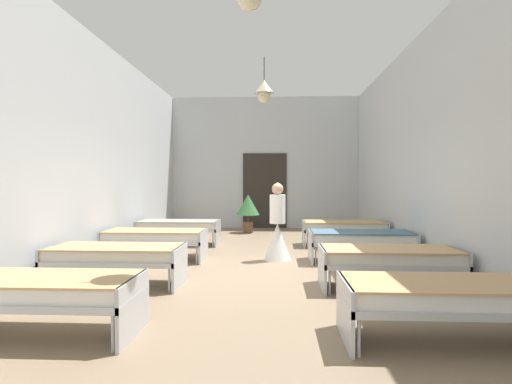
{
  "coord_description": "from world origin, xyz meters",
  "views": [
    {
      "loc": [
        0.36,
        -6.7,
        1.51
      ],
      "look_at": [
        0.0,
        0.67,
        1.31
      ],
      "focal_mm": 28.65,
      "sensor_mm": 36.0,
      "label": 1
    }
  ],
  "objects_px": {
    "bed_right_row_0": "(446,296)",
    "potted_plant": "(248,207)",
    "bed_right_row_1": "(389,258)",
    "bed_left_row_2": "(155,237)",
    "bed_left_row_1": "(116,255)",
    "bed_left_row_0": "(40,290)",
    "bed_right_row_2": "(361,239)",
    "nurse_near_aisle": "(277,232)",
    "bed_left_row_3": "(179,226)",
    "bed_right_row_3": "(344,227)"
  },
  "relations": [
    {
      "from": "bed_left_row_0",
      "to": "bed_right_row_1",
      "type": "distance_m",
      "value": 4.32
    },
    {
      "from": "bed_left_row_1",
      "to": "bed_right_row_2",
      "type": "bearing_deg",
      "value": 26.08
    },
    {
      "from": "bed_left_row_3",
      "to": "potted_plant",
      "type": "relative_size",
      "value": 1.7
    },
    {
      "from": "nurse_near_aisle",
      "to": "potted_plant",
      "type": "bearing_deg",
      "value": -148.23
    },
    {
      "from": "bed_left_row_3",
      "to": "potted_plant",
      "type": "distance_m",
      "value": 2.79
    },
    {
      "from": "nurse_near_aisle",
      "to": "potted_plant",
      "type": "distance_m",
      "value": 4.2
    },
    {
      "from": "bed_left_row_3",
      "to": "bed_right_row_3",
      "type": "distance_m",
      "value": 3.88
    },
    {
      "from": "bed_left_row_1",
      "to": "nurse_near_aisle",
      "type": "bearing_deg",
      "value": 41.1
    },
    {
      "from": "bed_right_row_0",
      "to": "bed_right_row_2",
      "type": "height_order",
      "value": "same"
    },
    {
      "from": "bed_right_row_2",
      "to": "nurse_near_aisle",
      "type": "xyz_separation_m",
      "value": [
        -1.55,
        0.13,
        0.09
      ]
    },
    {
      "from": "bed_left_row_0",
      "to": "nurse_near_aisle",
      "type": "bearing_deg",
      "value": 59.34
    },
    {
      "from": "bed_right_row_0",
      "to": "bed_left_row_1",
      "type": "bearing_deg",
      "value": 153.92
    },
    {
      "from": "bed_left_row_0",
      "to": "bed_left_row_2",
      "type": "relative_size",
      "value": 1.0
    },
    {
      "from": "bed_left_row_2",
      "to": "bed_left_row_3",
      "type": "bearing_deg",
      "value": 90.0
    },
    {
      "from": "bed_left_row_1",
      "to": "bed_left_row_2",
      "type": "distance_m",
      "value": 1.9
    },
    {
      "from": "bed_left_row_0",
      "to": "bed_left_row_3",
      "type": "bearing_deg",
      "value": 90.0
    },
    {
      "from": "bed_right_row_2",
      "to": "bed_right_row_3",
      "type": "distance_m",
      "value": 1.9
    },
    {
      "from": "bed_left_row_1",
      "to": "bed_right_row_1",
      "type": "xyz_separation_m",
      "value": [
        3.88,
        0.0,
        0.0
      ]
    },
    {
      "from": "bed_left_row_2",
      "to": "bed_right_row_3",
      "type": "xyz_separation_m",
      "value": [
        3.88,
        1.9,
        0.0
      ]
    },
    {
      "from": "bed_left_row_1",
      "to": "nurse_near_aisle",
      "type": "relative_size",
      "value": 1.28
    },
    {
      "from": "bed_left_row_1",
      "to": "bed_left_row_3",
      "type": "bearing_deg",
      "value": 90.0
    },
    {
      "from": "bed_right_row_0",
      "to": "bed_left_row_1",
      "type": "height_order",
      "value": "same"
    },
    {
      "from": "bed_left_row_1",
      "to": "bed_left_row_2",
      "type": "bearing_deg",
      "value": 90.0
    },
    {
      "from": "bed_right_row_0",
      "to": "potted_plant",
      "type": "xyz_separation_m",
      "value": [
        -2.4,
        8.04,
        0.32
      ]
    },
    {
      "from": "bed_left_row_3",
      "to": "bed_right_row_3",
      "type": "bearing_deg",
      "value": 0.0
    },
    {
      "from": "bed_right_row_1",
      "to": "potted_plant",
      "type": "bearing_deg",
      "value": 111.34
    },
    {
      "from": "bed_left_row_1",
      "to": "bed_right_row_2",
      "type": "distance_m",
      "value": 4.32
    },
    {
      "from": "bed_left_row_2",
      "to": "bed_right_row_1",
      "type": "bearing_deg",
      "value": -26.08
    },
    {
      "from": "bed_left_row_1",
      "to": "potted_plant",
      "type": "xyz_separation_m",
      "value": [
        1.48,
        6.14,
        0.32
      ]
    },
    {
      "from": "bed_right_row_1",
      "to": "bed_left_row_0",
      "type": "bearing_deg",
      "value": -153.92
    },
    {
      "from": "bed_left_row_0",
      "to": "bed_left_row_3",
      "type": "xyz_separation_m",
      "value": [
        0.0,
        5.7,
        0.0
      ]
    },
    {
      "from": "bed_right_row_2",
      "to": "bed_right_row_3",
      "type": "bearing_deg",
      "value": 90.0
    },
    {
      "from": "bed_right_row_0",
      "to": "bed_right_row_1",
      "type": "bearing_deg",
      "value": 90.0
    },
    {
      "from": "bed_right_row_0",
      "to": "potted_plant",
      "type": "relative_size",
      "value": 1.7
    },
    {
      "from": "bed_right_row_3",
      "to": "nurse_near_aisle",
      "type": "xyz_separation_m",
      "value": [
        -1.55,
        -1.77,
        0.09
      ]
    },
    {
      "from": "bed_right_row_0",
      "to": "nurse_near_aisle",
      "type": "bearing_deg",
      "value": 111.5
    },
    {
      "from": "bed_right_row_0",
      "to": "bed_left_row_3",
      "type": "height_order",
      "value": "same"
    },
    {
      "from": "bed_left_row_0",
      "to": "bed_right_row_1",
      "type": "relative_size",
      "value": 1.0
    },
    {
      "from": "bed_left_row_0",
      "to": "nurse_near_aisle",
      "type": "height_order",
      "value": "nurse_near_aisle"
    },
    {
      "from": "bed_left_row_2",
      "to": "bed_right_row_2",
      "type": "relative_size",
      "value": 1.0
    },
    {
      "from": "bed_left_row_0",
      "to": "bed_right_row_3",
      "type": "bearing_deg",
      "value": 55.74
    },
    {
      "from": "bed_right_row_0",
      "to": "potted_plant",
      "type": "distance_m",
      "value": 8.4
    },
    {
      "from": "bed_left_row_0",
      "to": "bed_left_row_3",
      "type": "height_order",
      "value": "same"
    },
    {
      "from": "bed_right_row_0",
      "to": "bed_right_row_1",
      "type": "xyz_separation_m",
      "value": [
        0.0,
        1.9,
        0.0
      ]
    },
    {
      "from": "bed_left_row_3",
      "to": "bed_left_row_2",
      "type": "bearing_deg",
      "value": -90.0
    },
    {
      "from": "bed_right_row_1",
      "to": "bed_left_row_1",
      "type": "bearing_deg",
      "value": 180.0
    },
    {
      "from": "bed_right_row_1",
      "to": "bed_left_row_2",
      "type": "xyz_separation_m",
      "value": [
        -3.88,
        1.9,
        0.0
      ]
    },
    {
      "from": "bed_right_row_2",
      "to": "nurse_near_aisle",
      "type": "height_order",
      "value": "nurse_near_aisle"
    },
    {
      "from": "bed_left_row_0",
      "to": "bed_right_row_1",
      "type": "xyz_separation_m",
      "value": [
        3.88,
        1.9,
        0.0
      ]
    },
    {
      "from": "bed_right_row_3",
      "to": "bed_right_row_1",
      "type": "bearing_deg",
      "value": -90.0
    }
  ]
}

